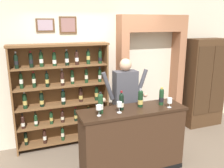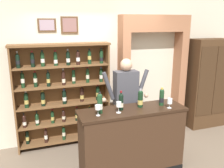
% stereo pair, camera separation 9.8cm
% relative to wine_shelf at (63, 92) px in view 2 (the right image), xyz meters
% --- Properties ---
extents(back_wall, '(12.00, 0.19, 3.56)m').
position_rel_wine_shelf_xyz_m(back_wall, '(0.69, 0.23, 0.73)').
color(back_wall, beige).
rests_on(back_wall, ground).
extents(wine_shelf, '(1.77, 0.30, 1.94)m').
position_rel_wine_shelf_xyz_m(wine_shelf, '(0.00, 0.00, 0.00)').
color(wine_shelf, brown).
rests_on(wine_shelf, ground).
extents(archway_doorway, '(1.47, 0.45, 2.45)m').
position_rel_wine_shelf_xyz_m(archway_doorway, '(1.87, 0.11, 0.36)').
color(archway_doorway, '#9E6647').
rests_on(archway_doorway, ground).
extents(side_cabinet, '(0.87, 0.44, 1.96)m').
position_rel_wine_shelf_xyz_m(side_cabinet, '(3.15, -0.16, -0.06)').
color(side_cabinet, '#422B19').
rests_on(side_cabinet, ground).
extents(tasting_counter, '(1.65, 0.51, 1.04)m').
position_rel_wine_shelf_xyz_m(tasting_counter, '(0.86, -1.23, -0.53)').
color(tasting_counter, '#382316').
rests_on(tasting_counter, ground).
extents(shopkeeper, '(0.88, 0.22, 1.71)m').
position_rel_wine_shelf_xyz_m(shopkeeper, '(1.00, -0.64, 0.02)').
color(shopkeeper, '#2D3347').
rests_on(shopkeeper, ground).
extents(tasting_bottle_prosecco, '(0.08, 0.08, 0.31)m').
position_rel_wine_shelf_xyz_m(tasting_bottle_prosecco, '(0.36, -1.22, 0.14)').
color(tasting_bottle_prosecco, '#19381E').
rests_on(tasting_bottle_prosecco, tasting_counter).
extents(tasting_bottle_bianco, '(0.07, 0.07, 0.29)m').
position_rel_wine_shelf_xyz_m(tasting_bottle_bianco, '(0.69, -1.20, 0.12)').
color(tasting_bottle_bianco, black).
rests_on(tasting_bottle_bianco, tasting_counter).
extents(tasting_bottle_grappa, '(0.08, 0.08, 0.29)m').
position_rel_wine_shelf_xyz_m(tasting_bottle_grappa, '(1.01, -1.19, 0.13)').
color(tasting_bottle_grappa, black).
rests_on(tasting_bottle_grappa, tasting_counter).
extents(tasting_bottle_rosso, '(0.07, 0.07, 0.28)m').
position_rel_wine_shelf_xyz_m(tasting_bottle_rosso, '(1.36, -1.22, 0.13)').
color(tasting_bottle_rosso, '#19381E').
rests_on(tasting_bottle_rosso, tasting_counter).
extents(wine_glass_right, '(0.08, 0.08, 0.16)m').
position_rel_wine_shelf_xyz_m(wine_glass_right, '(0.30, -1.31, 0.11)').
color(wine_glass_right, silver).
rests_on(wine_glass_right, tasting_counter).
extents(wine_glass_spare, '(0.07, 0.07, 0.15)m').
position_rel_wine_shelf_xyz_m(wine_glass_spare, '(1.41, -1.37, 0.10)').
color(wine_glass_spare, silver).
rests_on(wine_glass_spare, tasting_counter).
extents(wine_glass_left, '(0.08, 0.08, 0.17)m').
position_rel_wine_shelf_xyz_m(wine_glass_left, '(0.61, -1.30, 0.11)').
color(wine_glass_left, silver).
rests_on(wine_glass_left, tasting_counter).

